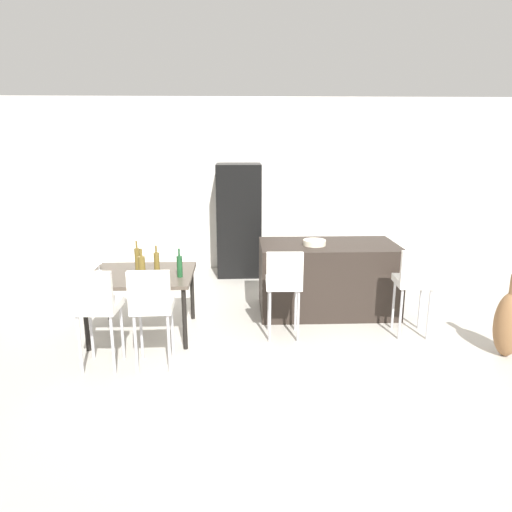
% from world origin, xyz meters
% --- Properties ---
extents(ground_plane, '(10.00, 10.00, 0.00)m').
position_xyz_m(ground_plane, '(0.00, 0.00, 0.00)').
color(ground_plane, '#ADA89E').
extents(back_wall, '(10.00, 0.12, 2.90)m').
position_xyz_m(back_wall, '(0.00, 3.02, 1.45)').
color(back_wall, silver).
rests_on(back_wall, ground_plane).
extents(kitchen_island, '(1.77, 0.93, 0.92)m').
position_xyz_m(kitchen_island, '(0.40, 0.77, 0.46)').
color(kitchen_island, black).
rests_on(kitchen_island, ground_plane).
extents(bar_chair_left, '(0.41, 0.41, 1.05)m').
position_xyz_m(bar_chair_left, '(-0.26, -0.08, 0.70)').
color(bar_chair_left, white).
rests_on(bar_chair_left, ground_plane).
extents(bar_chair_middle, '(0.43, 0.43, 1.05)m').
position_xyz_m(bar_chair_middle, '(1.24, -0.08, 0.70)').
color(bar_chair_middle, white).
rests_on(bar_chair_middle, ground_plane).
extents(dining_table, '(1.17, 1.00, 0.74)m').
position_xyz_m(dining_table, '(-1.89, 0.12, 0.67)').
color(dining_table, '#4C4238').
rests_on(dining_table, ground_plane).
extents(dining_chair_near, '(0.42, 0.42, 1.05)m').
position_xyz_m(dining_chair_near, '(-2.15, -0.74, 0.70)').
color(dining_chair_near, white).
rests_on(dining_chair_near, ground_plane).
extents(dining_chair_far, '(0.41, 0.41, 1.05)m').
position_xyz_m(dining_chair_far, '(-1.62, -0.74, 0.70)').
color(dining_chair_far, white).
rests_on(dining_chair_far, ground_plane).
extents(wine_bottle_left, '(0.08, 0.08, 0.34)m').
position_xyz_m(wine_bottle_left, '(-1.84, -0.06, 0.87)').
color(wine_bottle_left, brown).
rests_on(wine_bottle_left, dining_table).
extents(wine_bottle_corner, '(0.06, 0.06, 0.31)m').
position_xyz_m(wine_bottle_corner, '(-1.71, 0.18, 0.86)').
color(wine_bottle_corner, brown).
rests_on(wine_bottle_corner, dining_table).
extents(wine_bottle_right, '(0.06, 0.06, 0.33)m').
position_xyz_m(wine_bottle_right, '(-1.43, -0.03, 0.87)').
color(wine_bottle_right, '#194723').
rests_on(wine_bottle_right, dining_table).
extents(wine_bottle_middle, '(0.06, 0.06, 0.35)m').
position_xyz_m(wine_bottle_middle, '(-1.96, 0.28, 0.88)').
color(wine_bottle_middle, brown).
rests_on(wine_bottle_middle, dining_table).
extents(wine_glass_far, '(0.07, 0.07, 0.17)m').
position_xyz_m(wine_glass_far, '(-2.40, 0.25, 0.86)').
color(wine_glass_far, silver).
rests_on(wine_glass_far, dining_table).
extents(refrigerator, '(0.72, 0.68, 1.84)m').
position_xyz_m(refrigerator, '(-0.75, 2.58, 0.92)').
color(refrigerator, black).
rests_on(refrigerator, ground_plane).
extents(fruit_bowl, '(0.29, 0.29, 0.07)m').
position_xyz_m(fruit_bowl, '(0.20, 0.70, 0.96)').
color(fruit_bowl, beige).
rests_on(fruit_bowl, kitchen_island).
extents(floor_vase, '(0.30, 0.30, 0.90)m').
position_xyz_m(floor_vase, '(2.06, -0.62, 0.37)').
color(floor_vase, brown).
rests_on(floor_vase, ground_plane).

